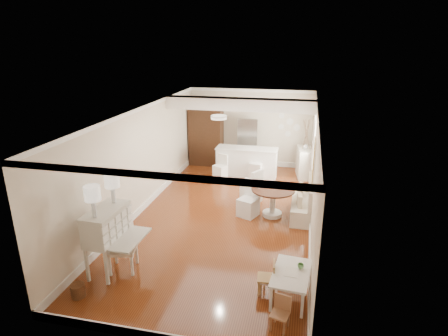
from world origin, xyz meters
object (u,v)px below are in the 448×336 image
at_px(kids_chair_b, 268,281).
at_px(fridge, 257,144).
at_px(kids_chair_c, 280,314).
at_px(gustavian_armchair, 122,248).
at_px(slip_chair_near, 248,199).
at_px(slip_chair_far, 251,185).
at_px(pantry_cabinet, 206,134).
at_px(kids_chair_a, 266,277).
at_px(dining_table, 273,202).
at_px(kids_table, 291,285).
at_px(bar_stool_right, 256,166).
at_px(bar_stool_left, 220,169).
at_px(secretary_bureau, 108,240).
at_px(sideboard, 304,163).
at_px(breakfast_counter, 247,163).
at_px(wicker_basket, 78,291).

height_order(kids_chair_b, fridge, fridge).
bearing_deg(kids_chair_c, gustavian_armchair, 176.67).
bearing_deg(slip_chair_near, kids_chair_b, -51.73).
height_order(slip_chair_far, pantry_cabinet, pantry_cabinet).
height_order(kids_chair_a, dining_table, dining_table).
height_order(kids_table, slip_chair_far, slip_chair_far).
xyz_separation_m(bar_stool_right, fridge, (-0.17, 1.34, 0.39)).
height_order(gustavian_armchair, bar_stool_left, gustavian_armchair).
bearing_deg(secretary_bureau, bar_stool_left, 81.09).
height_order(kids_chair_c, bar_stool_right, bar_stool_right).
bearing_deg(sideboard, fridge, 154.66).
relative_size(dining_table, sideboard, 1.09).
bearing_deg(gustavian_armchair, bar_stool_right, -31.89).
xyz_separation_m(kids_chair_b, kids_chair_c, (0.28, -0.86, 0.03)).
distance_m(kids_table, slip_chair_near, 3.40).
height_order(kids_table, fridge, fridge).
bearing_deg(pantry_cabinet, bar_stool_left, -61.58).
xyz_separation_m(kids_chair_b, sideboard, (0.51, 6.55, 0.23)).
relative_size(secretary_bureau, kids_table, 1.27).
xyz_separation_m(secretary_bureau, gustavian_armchair, (0.26, 0.05, -0.18)).
height_order(kids_chair_c, slip_chair_near, slip_chair_near).
distance_m(slip_chair_near, breakfast_counter, 2.97).
bearing_deg(kids_table, kids_chair_b, 176.25).
relative_size(slip_chair_near, breakfast_counter, 0.47).
bearing_deg(fridge, breakfast_counter, -100.78).
distance_m(bar_stool_left, pantry_cabinet, 2.08).
bearing_deg(bar_stool_left, wicker_basket, -76.02).
relative_size(breakfast_counter, bar_stool_right, 2.02).
xyz_separation_m(kids_chair_c, breakfast_counter, (-1.68, 6.90, 0.22)).
bearing_deg(slip_chair_near, kids_chair_a, -52.37).
bearing_deg(bar_stool_right, breakfast_counter, 150.58).
height_order(secretary_bureau, kids_chair_b, secretary_bureau).
height_order(secretary_bureau, fridge, fridge).
relative_size(dining_table, breakfast_counter, 0.55).
bearing_deg(secretary_bureau, gustavian_armchair, 13.60).
relative_size(kids_chair_c, pantry_cabinet, 0.25).
bearing_deg(wicker_basket, slip_chair_near, 58.03).
distance_m(breakfast_counter, bar_stool_right, 0.47).
height_order(gustavian_armchair, slip_chair_far, slip_chair_far).
relative_size(gustavian_armchair, kids_table, 0.92).
bearing_deg(secretary_bureau, kids_chair_b, 0.77).
height_order(secretary_bureau, bar_stool_left, secretary_bureau).
distance_m(secretary_bureau, dining_table, 4.35).
bearing_deg(slip_chair_far, kids_chair_b, 42.90).
relative_size(bar_stool_left, fridge, 0.51).
height_order(wicker_basket, kids_chair_c, kids_chair_c).
relative_size(kids_table, dining_table, 0.94).
relative_size(secretary_bureau, bar_stool_left, 1.46).
bearing_deg(slip_chair_near, kids_chair_c, -51.17).
xyz_separation_m(wicker_basket, bar_stool_right, (2.32, 6.59, 0.38)).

